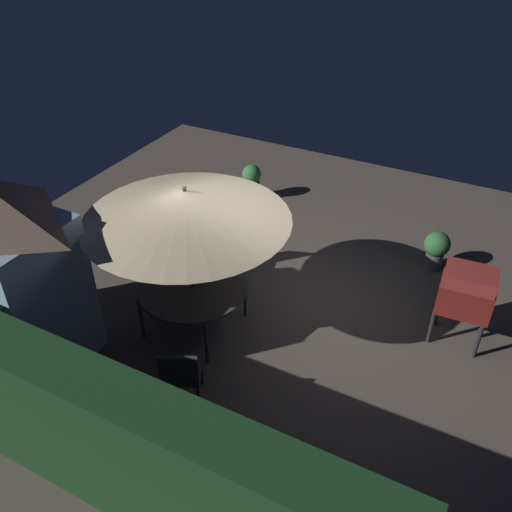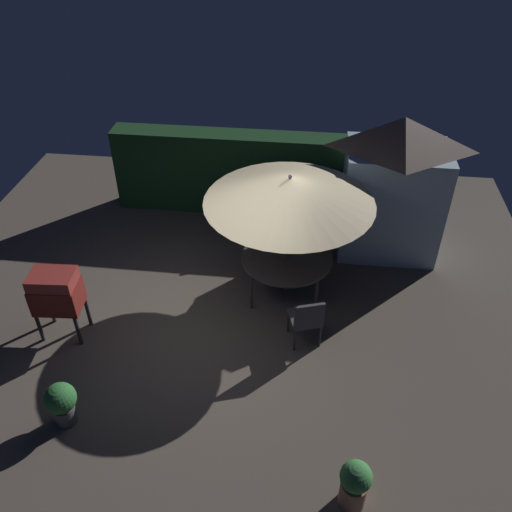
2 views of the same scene
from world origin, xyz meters
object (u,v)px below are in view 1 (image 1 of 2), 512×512
(garden_shed, at_px, (2,271))
(chair_far_side, at_px, (215,247))
(bbq_grill, at_px, (466,293))
(potted_plant_by_grill, at_px, (436,248))
(potted_plant_by_shed, at_px, (252,181))
(patio_umbrella, at_px, (186,205))
(chair_near_shed, at_px, (181,372))
(patio_table, at_px, (193,289))

(garden_shed, distance_m, chair_far_side, 3.16)
(garden_shed, relative_size, chair_far_side, 2.95)
(bbq_grill, bearing_deg, potted_plant_by_grill, -67.65)
(potted_plant_by_shed, bearing_deg, patio_umbrella, 105.86)
(chair_far_side, distance_m, potted_plant_by_grill, 3.62)
(bbq_grill, xyz_separation_m, potted_plant_by_shed, (4.45, -2.29, -0.45))
(patio_umbrella, relative_size, potted_plant_by_shed, 3.66)
(patio_umbrella, bearing_deg, chair_near_shed, 116.83)
(patio_table, distance_m, chair_near_shed, 1.40)
(potted_plant_by_grill, bearing_deg, bbq_grill, 112.35)
(chair_far_side, relative_size, potted_plant_by_shed, 1.23)
(chair_far_side, height_order, potted_plant_by_shed, chair_far_side)
(patio_umbrella, xyz_separation_m, bbq_grill, (-3.39, -1.45, -1.16))
(potted_plant_by_grill, bearing_deg, chair_near_shed, 63.88)
(garden_shed, xyz_separation_m, potted_plant_by_shed, (-0.73, -5.23, -0.96))
(patio_umbrella, height_order, potted_plant_by_grill, patio_umbrella)
(patio_table, bearing_deg, potted_plant_by_shed, -74.14)
(potted_plant_by_shed, xyz_separation_m, potted_plant_by_grill, (-3.80, 0.70, -0.01))
(potted_plant_by_grill, bearing_deg, potted_plant_by_shed, -10.39)
(patio_table, height_order, chair_near_shed, chair_near_shed)
(chair_far_side, bearing_deg, potted_plant_by_shed, -75.18)
(patio_umbrella, distance_m, chair_near_shed, 2.04)
(garden_shed, xyz_separation_m, potted_plant_by_grill, (-4.53, -4.53, -0.96))
(garden_shed, distance_m, patio_table, 2.43)
(bbq_grill, relative_size, chair_near_shed, 1.33)
(bbq_grill, distance_m, potted_plant_by_grill, 1.79)
(patio_table, height_order, patio_umbrella, patio_umbrella)
(patio_table, distance_m, bbq_grill, 3.69)
(patio_table, relative_size, chair_near_shed, 1.69)
(patio_table, relative_size, chair_far_side, 1.69)
(chair_far_side, height_order, potted_plant_by_grill, chair_far_side)
(patio_umbrella, bearing_deg, potted_plant_by_grill, -131.91)
(chair_near_shed, bearing_deg, potted_plant_by_grill, -116.12)
(chair_near_shed, relative_size, chair_far_side, 1.00)
(potted_plant_by_grill, bearing_deg, patio_table, 48.09)
(garden_shed, relative_size, patio_umbrella, 0.99)
(potted_plant_by_shed, height_order, potted_plant_by_grill, potted_plant_by_shed)
(patio_umbrella, xyz_separation_m, potted_plant_by_grill, (-2.73, -3.04, -1.62))
(potted_plant_by_grill, bearing_deg, patio_umbrella, 48.09)
(patio_table, distance_m, chair_far_side, 1.30)
(chair_near_shed, bearing_deg, patio_umbrella, -63.17)
(patio_table, distance_m, patio_umbrella, 1.33)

